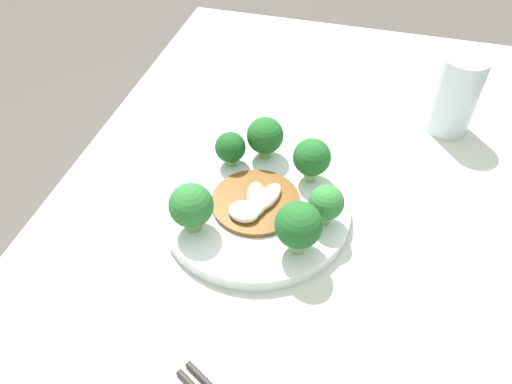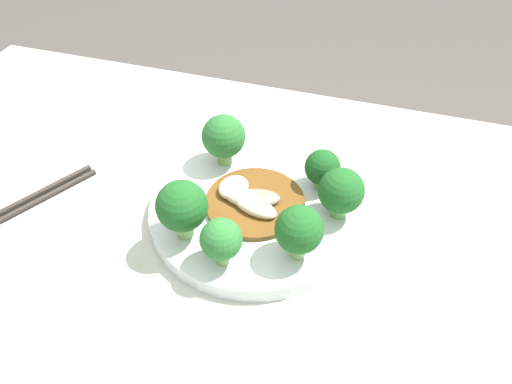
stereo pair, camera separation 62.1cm
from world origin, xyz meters
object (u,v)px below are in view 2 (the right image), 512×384
(plate, at_px, (256,210))
(broccoli_northeast, at_px, (322,168))
(broccoli_southeast, at_px, (299,230))
(stirfry_center, at_px, (251,200))
(broccoli_southwest, at_px, (182,207))
(chopsticks, at_px, (0,217))
(broccoli_east, at_px, (341,191))
(broccoli_south, at_px, (221,240))
(broccoli_northwest, at_px, (224,137))

(plate, xyz_separation_m, broccoli_northeast, (0.06, 0.05, 0.04))
(broccoli_southeast, bearing_deg, broccoli_northeast, 89.25)
(stirfry_center, bearing_deg, broccoli_southwest, -129.90)
(broccoli_southwest, bearing_deg, chopsticks, -173.08)
(broccoli_east, bearing_deg, stirfry_center, -172.00)
(plate, relative_size, stirfry_center, 2.13)
(stirfry_center, distance_m, chopsticks, 0.30)
(plate, bearing_deg, broccoli_south, -95.40)
(broccoli_northwest, height_order, broccoli_east, broccoli_northwest)
(broccoli_east, bearing_deg, broccoli_south, -134.80)
(plate, relative_size, broccoli_northeast, 4.87)
(broccoli_southeast, distance_m, broccoli_northwest, 0.17)
(broccoli_southwest, bearing_deg, stirfry_center, 50.10)
(broccoli_southwest, bearing_deg, broccoli_northeast, 43.91)
(broccoli_northwest, bearing_deg, broccoli_northeast, -4.10)
(plate, xyz_separation_m, chopsticks, (-0.29, -0.09, -0.01))
(broccoli_northeast, bearing_deg, broccoli_southeast, -90.75)
(broccoli_southwest, bearing_deg, broccoli_southeast, 3.59)
(broccoli_northeast, relative_size, broccoli_south, 0.90)
(broccoli_south, distance_m, chopsticks, 0.28)
(broccoli_south, bearing_deg, stirfry_center, 88.34)
(stirfry_center, height_order, chopsticks, stirfry_center)
(broccoli_northwest, distance_m, broccoli_east, 0.16)
(broccoli_south, distance_m, broccoli_southwest, 0.06)
(stirfry_center, bearing_deg, broccoli_southeast, -39.48)
(broccoli_east, bearing_deg, plate, -172.39)
(plate, relative_size, chopsticks, 1.09)
(plate, height_order, broccoli_northwest, broccoli_northwest)
(broccoli_south, bearing_deg, broccoli_southeast, 23.79)
(broccoli_southeast, height_order, chopsticks, broccoli_southeast)
(broccoli_southeast, bearing_deg, broccoli_east, 67.01)
(broccoli_southeast, distance_m, chopsticks, 0.36)
(broccoli_southwest, bearing_deg, broccoli_south, -24.85)
(broccoli_southeast, distance_m, broccoli_east, 0.08)
(broccoli_northeast, height_order, broccoli_southwest, broccoli_southwest)
(plate, bearing_deg, stirfry_center, -166.02)
(broccoli_southwest, bearing_deg, broccoli_northwest, 90.31)
(broccoli_northwest, xyz_separation_m, chopsticks, (-0.23, -0.16, -0.05))
(broccoli_south, xyz_separation_m, chopsticks, (-0.28, -0.00, -0.05))
(broccoli_southeast, bearing_deg, broccoli_southwest, -176.41)
(broccoli_southwest, height_order, broccoli_east, broccoli_southwest)
(broccoli_northeast, height_order, broccoli_east, broccoli_east)
(broccoli_southeast, height_order, broccoli_northwest, broccoli_northwest)
(broccoli_southwest, relative_size, stirfry_center, 0.61)
(plate, height_order, broccoli_northeast, broccoli_northeast)
(chopsticks, bearing_deg, broccoli_southeast, 5.75)
(broccoli_southwest, bearing_deg, broccoli_east, 27.15)
(broccoli_northwest, bearing_deg, chopsticks, -145.24)
(broccoli_northeast, distance_m, broccoli_southeast, 0.11)
(stirfry_center, bearing_deg, chopsticks, -161.80)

